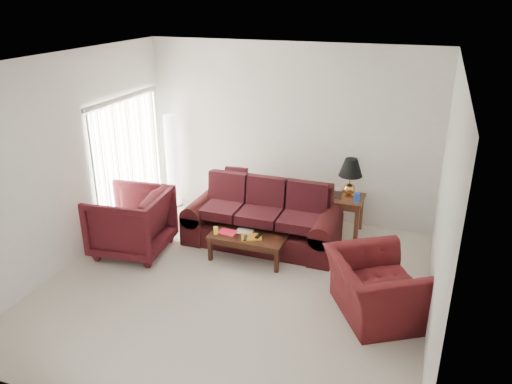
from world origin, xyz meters
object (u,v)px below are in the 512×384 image
at_px(floor_lamp, 173,161).
at_px(armchair_right, 376,287).
at_px(sofa, 262,216).
at_px(coffee_table, 248,247).
at_px(end_table, 344,215).
at_px(armchair_left, 131,222).

bearing_deg(floor_lamp, armchair_right, -29.14).
height_order(sofa, coffee_table, sofa).
relative_size(sofa, end_table, 3.72).
relative_size(end_table, armchair_right, 0.55).
bearing_deg(armchair_right, sofa, 25.29).
relative_size(floor_lamp, armchair_left, 1.61).
height_order(floor_lamp, armchair_left, floor_lamp).
relative_size(floor_lamp, armchair_right, 1.49).
bearing_deg(floor_lamp, armchair_left, -82.25).
height_order(end_table, coffee_table, end_table).
distance_m(end_table, coffee_table, 1.79).
distance_m(end_table, armchair_left, 3.40).
height_order(floor_lamp, armchair_right, floor_lamp).
relative_size(sofa, coffee_table, 2.11).
xyz_separation_m(armchair_right, coffee_table, (-1.95, 0.77, -0.18)).
height_order(end_table, armchair_right, armchair_right).
bearing_deg(coffee_table, end_table, 64.41).
height_order(sofa, armchair_left, armchair_left).
bearing_deg(end_table, armchair_right, -70.01).
bearing_deg(armchair_left, end_table, 114.24).
bearing_deg(end_table, sofa, -144.55).
relative_size(end_table, floor_lamp, 0.37).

